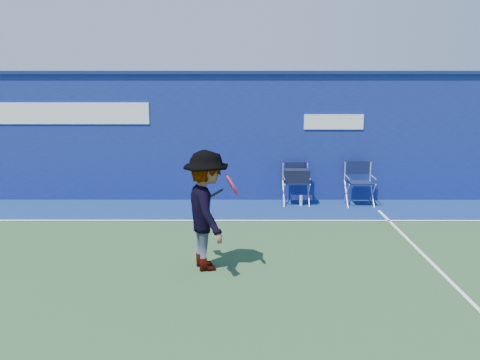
{
  "coord_description": "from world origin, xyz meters",
  "views": [
    {
      "loc": [
        1.42,
        -6.98,
        3.0
      ],
      "look_at": [
        1.4,
        2.6,
        1.0
      ],
      "focal_mm": 38.0,
      "sensor_mm": 36.0,
      "label": 1
    }
  ],
  "objects_px": {
    "directors_chair_left": "(296,187)",
    "water_bottle": "(301,200)",
    "tennis_player": "(207,210)",
    "directors_chair_right": "(359,192)"
  },
  "relations": [
    {
      "from": "directors_chair_left",
      "to": "water_bottle",
      "type": "xyz_separation_m",
      "value": [
        0.11,
        -0.13,
        -0.29
      ]
    },
    {
      "from": "directors_chair_right",
      "to": "directors_chair_left",
      "type": "bearing_deg",
      "value": 177.31
    },
    {
      "from": "water_bottle",
      "to": "tennis_player",
      "type": "bearing_deg",
      "value": -116.54
    },
    {
      "from": "directors_chair_left",
      "to": "water_bottle",
      "type": "relative_size",
      "value": 3.83
    },
    {
      "from": "water_bottle",
      "to": "tennis_player",
      "type": "xyz_separation_m",
      "value": [
        -1.93,
        -3.86,
        0.81
      ]
    },
    {
      "from": "directors_chair_right",
      "to": "water_bottle",
      "type": "height_order",
      "value": "directors_chair_right"
    },
    {
      "from": "directors_chair_right",
      "to": "water_bottle",
      "type": "relative_size",
      "value": 3.92
    },
    {
      "from": "directors_chair_left",
      "to": "water_bottle",
      "type": "bearing_deg",
      "value": -50.14
    },
    {
      "from": "directors_chair_left",
      "to": "tennis_player",
      "type": "height_order",
      "value": "tennis_player"
    },
    {
      "from": "directors_chair_left",
      "to": "directors_chair_right",
      "type": "distance_m",
      "value": 1.47
    }
  ]
}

